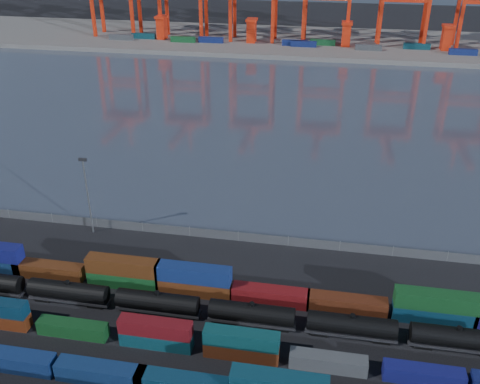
# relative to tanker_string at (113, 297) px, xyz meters

# --- Properties ---
(ground) EXTENTS (700.00, 700.00, 0.00)m
(ground) POSITION_rel_tanker_string_xyz_m (16.73, -4.32, -2.17)
(ground) COLOR black
(ground) RESTS_ON ground
(harbor_water) EXTENTS (700.00, 700.00, 0.00)m
(harbor_water) POSITION_rel_tanker_string_xyz_m (16.73, 100.68, -2.16)
(harbor_water) COLOR #343C4B
(harbor_water) RESTS_ON ground
(far_quay) EXTENTS (700.00, 70.00, 2.00)m
(far_quay) POSITION_rel_tanker_string_xyz_m (16.73, 205.68, -1.17)
(far_quay) COLOR #514F4C
(far_quay) RESTS_ON ground
(container_row_south) EXTENTS (139.79, 2.62, 5.59)m
(container_row_south) POSITION_rel_tanker_string_xyz_m (3.03, -15.08, -0.34)
(container_row_south) COLOR #45474B
(container_row_south) RESTS_ON ground
(container_row_mid) EXTENTS (127.29, 2.26, 4.82)m
(container_row_mid) POSITION_rel_tanker_string_xyz_m (3.46, -7.20, -0.41)
(container_row_mid) COLOR #3F4345
(container_row_mid) RESTS_ON ground
(container_row_north) EXTENTS (142.20, 2.64, 5.62)m
(container_row_north) POSITION_rel_tanker_string_xyz_m (20.99, 5.95, -0.01)
(container_row_north) COLOR navy
(container_row_north) RESTS_ON ground
(tanker_string) EXTENTS (122.57, 3.02, 4.32)m
(tanker_string) POSITION_rel_tanker_string_xyz_m (0.00, 0.00, 0.00)
(tanker_string) COLOR black
(tanker_string) RESTS_ON ground
(waterfront_fence) EXTENTS (160.12, 0.12, 2.20)m
(waterfront_fence) POSITION_rel_tanker_string_xyz_m (16.73, 23.68, -1.17)
(waterfront_fence) COLOR #595B5E
(waterfront_fence) RESTS_ON ground
(yard_light_mast) EXTENTS (1.60, 0.40, 16.60)m
(yard_light_mast) POSITION_rel_tanker_string_xyz_m (-13.27, 21.68, 7.13)
(yard_light_mast) COLOR slate
(yard_light_mast) RESTS_ON ground
(quay_containers) EXTENTS (172.58, 10.99, 2.60)m
(quay_containers) POSITION_rel_tanker_string_xyz_m (5.74, 191.14, 1.13)
(quay_containers) COLOR navy
(quay_containers) RESTS_ON far_quay
(straddle_carriers) EXTENTS (140.00, 7.00, 11.10)m
(straddle_carriers) POSITION_rel_tanker_string_xyz_m (14.23, 195.68, 5.65)
(straddle_carriers) COLOR red
(straddle_carriers) RESTS_ON far_quay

